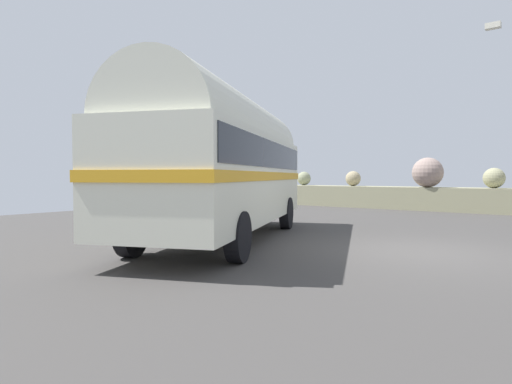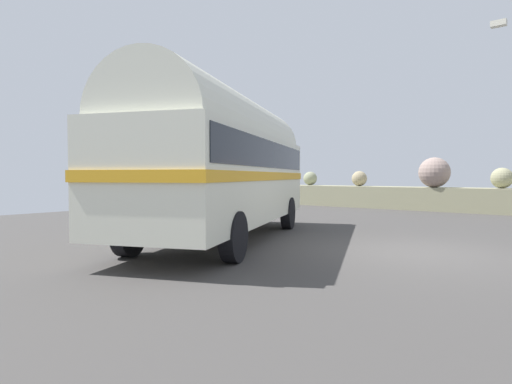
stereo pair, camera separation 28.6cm
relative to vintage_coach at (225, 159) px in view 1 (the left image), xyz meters
name	(u,v)px [view 1 (the left image)]	position (x,y,z in m)	size (l,w,h in m)	color
ground	(416,252)	(4.32, 1.24, -2.04)	(32.00, 26.00, 0.02)	#3F3C3A
breakwater	(508,198)	(4.56, 13.02, -1.35)	(31.36, 2.12, 2.49)	gray
vintage_coach	(225,159)	(0.00, 0.00, 0.00)	(5.66, 8.82, 3.70)	black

